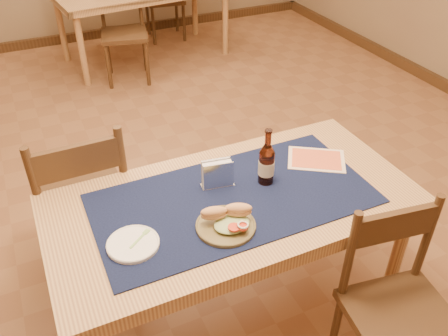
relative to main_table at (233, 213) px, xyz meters
name	(u,v)px	position (x,y,z in m)	size (l,w,h in m)	color
main_table	(233,213)	(0.00, 0.00, 0.00)	(1.60, 0.80, 0.75)	tan
placemat	(234,198)	(0.00, 0.00, 0.09)	(1.20, 0.60, 0.01)	#10193E
baseboard	(179,211)	(0.00, 0.80, -0.62)	(6.00, 7.00, 0.10)	#442C18
chair_main_far	(83,201)	(-0.58, 0.56, -0.16)	(0.46, 0.46, 0.99)	#442C18
chair_main_near	(399,308)	(0.46, -0.60, -0.20)	(0.47, 0.47, 0.90)	#442C18
chair_back_near	(124,31)	(0.29, 3.03, -0.19)	(0.51, 0.51, 0.92)	#442C18
sandwich_plate	(227,222)	(-0.10, -0.15, 0.11)	(0.24, 0.24, 0.09)	brown
side_plate	(133,244)	(-0.47, -0.10, 0.10)	(0.20, 0.20, 0.02)	white
fork	(141,237)	(-0.44, -0.08, 0.10)	(0.10, 0.08, 0.00)	#8FC56C
beer_bottle	(267,163)	(0.18, 0.05, 0.19)	(0.07, 0.07, 0.27)	#3F170B
napkin_holder	(217,174)	(-0.03, 0.11, 0.15)	(0.15, 0.07, 0.13)	silver
menu_card	(316,159)	(0.49, 0.10, 0.09)	(0.33, 0.31, 0.01)	#FADCBD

